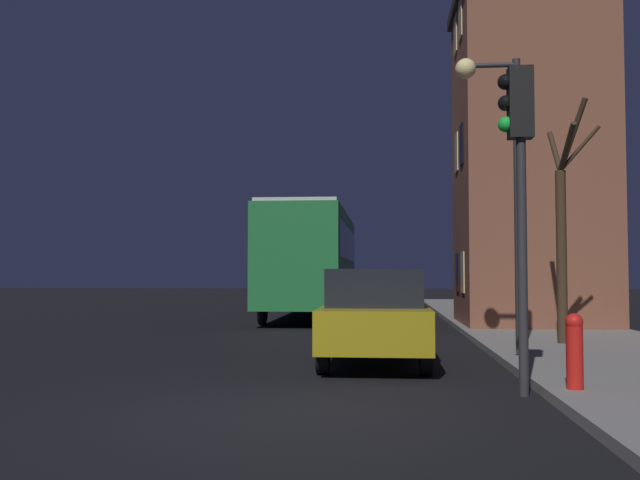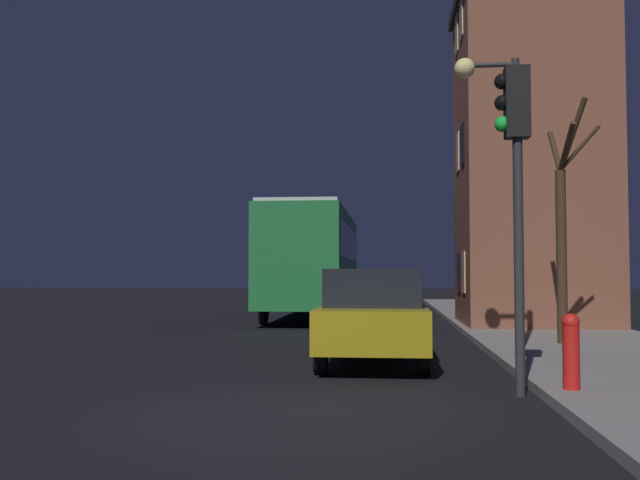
% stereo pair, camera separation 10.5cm
% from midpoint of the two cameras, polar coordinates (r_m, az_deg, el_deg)
% --- Properties ---
extents(ground_plane, '(120.00, 120.00, 0.00)m').
position_cam_midpoint_polar(ground_plane, '(7.98, -3.87, -13.60)').
color(ground_plane, black).
extents(brick_building, '(4.06, 4.34, 9.19)m').
position_cam_midpoint_polar(brick_building, '(20.64, 16.64, 6.47)').
color(brick_building, brown).
rests_on(brick_building, sidewalk).
extents(streetlamp, '(1.16, 0.37, 5.27)m').
position_cam_midpoint_polar(streetlamp, '(13.23, 14.34, 6.71)').
color(streetlamp, '#28282B').
rests_on(streetlamp, sidewalk).
extents(traffic_light, '(0.43, 0.24, 4.10)m').
position_cam_midpoint_polar(traffic_light, '(9.27, 15.65, 6.33)').
color(traffic_light, '#28282B').
rests_on(traffic_light, ground).
extents(bare_tree, '(0.85, 1.69, 4.74)m').
position_cam_midpoint_polar(bare_tree, '(14.90, 19.06, 0.98)').
color(bare_tree, '#382819').
rests_on(bare_tree, sidewalk).
extents(bus, '(2.45, 10.40, 3.57)m').
position_cam_midpoint_polar(bus, '(24.15, -0.37, -1.19)').
color(bus, '#1E6B33').
rests_on(bus, ground).
extents(car_near_lane, '(1.70, 4.10, 1.58)m').
position_cam_midpoint_polar(car_near_lane, '(11.97, 4.55, -5.97)').
color(car_near_lane, olive).
rests_on(car_near_lane, ground).
extents(car_mid_lane, '(1.81, 3.88, 1.47)m').
position_cam_midpoint_polar(car_mid_lane, '(20.22, 4.55, -4.76)').
color(car_mid_lane, navy).
rests_on(car_mid_lane, ground).
extents(car_far_lane, '(1.88, 4.64, 1.54)m').
position_cam_midpoint_polar(car_far_lane, '(30.37, 5.37, -3.93)').
color(car_far_lane, '#B21E19').
rests_on(car_far_lane, ground).
extents(fire_hydrant, '(0.21, 0.21, 0.91)m').
position_cam_midpoint_polar(fire_hydrant, '(9.13, 19.76, -8.24)').
color(fire_hydrant, red).
rests_on(fire_hydrant, sidewalk).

